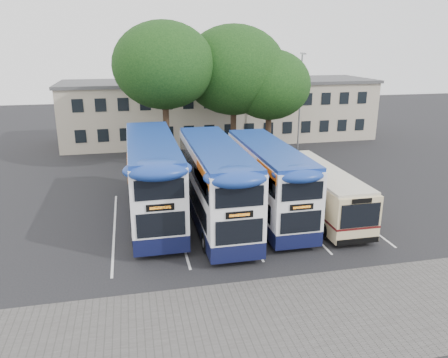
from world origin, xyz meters
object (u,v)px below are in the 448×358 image
tree_mid (234,70)px  bus_dd_right (268,178)px  lamp_post (300,97)px  tree_left (164,65)px  bus_dd_left (153,175)px  tree_right (270,85)px  bus_single (319,189)px  bus_dd_mid (215,180)px

tree_mid → bus_dd_right: tree_mid is taller
lamp_post → tree_left: tree_left is taller
bus_dd_right → bus_dd_left: bearing=169.4°
lamp_post → bus_dd_right: size_ratio=0.88×
tree_left → bus_dd_left: tree_left is taller
lamp_post → tree_right: tree_right is taller
tree_mid → bus_dd_left: tree_mid is taller
tree_left → bus_dd_right: (4.83, -11.80, -5.85)m
tree_left → bus_dd_left: (-1.77, -10.56, -5.61)m
tree_left → bus_dd_right: tree_left is taller
bus_single → tree_left: bearing=123.0°
tree_right → bus_dd_mid: (-7.30, -12.99, -3.97)m
lamp_post → bus_dd_left: (-14.42, -13.64, -2.48)m
bus_dd_mid → bus_dd_right: 3.25m
bus_dd_mid → bus_dd_right: bus_dd_mid is taller
tree_mid → bus_single: size_ratio=1.20×
lamp_post → tree_mid: tree_mid is taller
bus_dd_mid → bus_dd_right: bearing=6.5°
tree_right → bus_dd_left: (-10.68, -11.38, -3.89)m
tree_mid → bus_dd_left: bearing=-122.1°
tree_mid → bus_single: bearing=-82.3°
tree_left → lamp_post: bearing=13.7°
bus_dd_left → bus_dd_right: (6.60, -1.23, -0.24)m
tree_mid → tree_right: tree_mid is taller
bus_single → lamp_post: bearing=72.8°
tree_left → bus_single: 15.99m
tree_right → bus_dd_left: tree_right is taller
tree_mid → bus_dd_mid: (-4.42, -14.01, -5.15)m
tree_right → bus_single: bearing=-94.3°
bus_dd_right → bus_single: size_ratio=1.08×
tree_left → tree_right: tree_left is taller
bus_dd_left → bus_dd_mid: size_ratio=1.03×
tree_left → bus_dd_mid: tree_left is taller
tree_left → bus_single: (7.92, -12.22, -6.61)m
lamp_post → tree_right: size_ratio=0.96×
tree_right → bus_dd_right: (-4.08, -12.62, -4.13)m
tree_mid → bus_dd_right: bearing=-95.0°
bus_dd_left → bus_single: (9.69, -1.65, -1.00)m
tree_mid → bus_dd_left: (-7.79, -12.41, -5.07)m
lamp_post → bus_single: 16.38m
bus_dd_left → tree_left: bearing=80.5°
tree_right → tree_mid: bearing=160.4°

